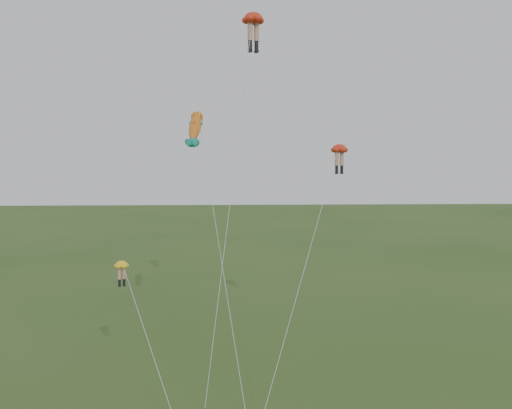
{
  "coord_description": "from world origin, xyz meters",
  "views": [
    {
      "loc": [
        -0.14,
        -32.4,
        14.3
      ],
      "look_at": [
        1.71,
        6.0,
        11.3
      ],
      "focal_mm": 40.0,
      "sensor_mm": 36.0,
      "label": 1
    }
  ],
  "objects": [
    {
      "name": "legs_kite_red_mid",
      "position": [
        7.65,
        7.9,
        14.61
      ],
      "size": [
        7.13,
        12.2,
        15.45
      ],
      "rotation": [
        0.0,
        0.0,
        0.15
      ],
      "color": "red",
      "rests_on": "ground"
    },
    {
      "name": "legs_kite_red_high",
      "position": [
        1.54,
        6.99,
        23.41
      ],
      "size": [
        4.28,
        9.46,
        24.33
      ],
      "rotation": [
        0.0,
        0.0,
        0.41
      ],
      "color": "red",
      "rests_on": "ground"
    },
    {
      "name": "legs_kite_yellow",
      "position": [
        -6.5,
        2.02,
        7.45
      ],
      "size": [
        4.5,
        6.17,
        8.19
      ],
      "rotation": [
        0.0,
        0.0,
        0.45
      ],
      "color": "yellow",
      "rests_on": "ground"
    },
    {
      "name": "ground",
      "position": [
        0.0,
        0.0,
        0.0
      ],
      "size": [
        300.0,
        300.0,
        0.0
      ],
      "primitive_type": "plane",
      "color": "#284819",
      "rests_on": "ground"
    },
    {
      "name": "fish_kite",
      "position": [
        -2.42,
        7.67,
        16.56
      ],
      "size": [
        3.97,
        12.0,
        18.05
      ],
      "rotation": [
        0.69,
        0.0,
        -0.1
      ],
      "color": "orange",
      "rests_on": "ground"
    }
  ]
}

